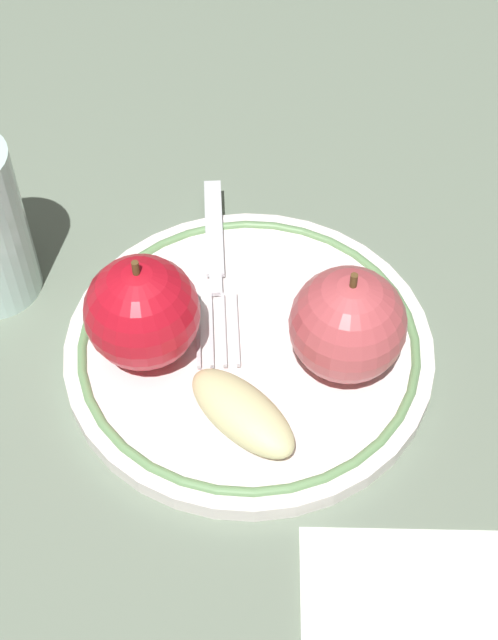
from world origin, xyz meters
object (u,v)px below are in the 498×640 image
apple_second_whole (348,325)px  fork (215,261)px  plate (249,347)px  apple_slice_front (250,415)px  napkin_folded (444,632)px  apple_red_whole (142,312)px

apple_second_whole → fork: 0.12m
plate → apple_second_whole: 0.07m
apple_second_whole → apple_slice_front: size_ratio=1.02×
apple_second_whole → apple_slice_front: (-0.04, -0.07, -0.02)m
napkin_folded → fork: bearing=137.6°
plate → fork: (-0.04, 0.05, 0.01)m
fork → napkin_folded: size_ratio=1.09×
apple_red_whole → napkin_folded: 0.24m
apple_slice_front → napkin_folded: (0.13, -0.07, -0.02)m
apple_slice_front → napkin_folded: 0.15m
apple_slice_front → napkin_folded: size_ratio=0.53×
plate → napkin_folded: 0.20m
plate → apple_second_whole: (0.06, 0.01, 0.04)m
apple_red_whole → fork: size_ratio=0.49×
apple_red_whole → napkin_folded: (0.21, -0.10, -0.05)m
plate → apple_slice_front: 0.07m
apple_red_whole → apple_slice_front: bearing=-20.9°
fork → apple_second_whole: bearing=41.9°
fork → apple_red_whole: bearing=-32.1°
plate → napkin_folded: size_ratio=1.59×
apple_slice_front → plate: bearing=-43.9°
napkin_folded → apple_second_whole: bearing=125.4°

